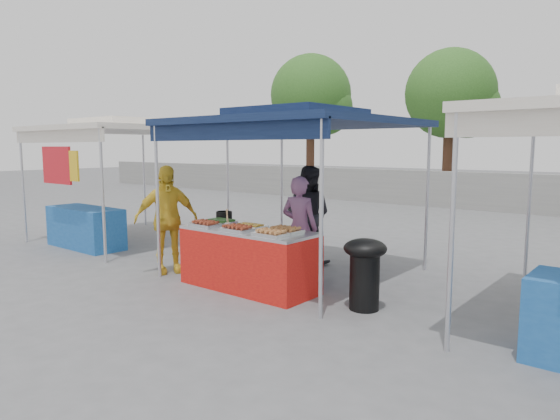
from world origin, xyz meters
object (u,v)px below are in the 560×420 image
Objects in this scene: wok_burner at (365,267)px; vendor_woman at (299,228)px; cooking_pot at (224,216)px; vendor_table at (249,259)px; customer_person at (166,219)px; helper_man at (308,215)px.

vendor_woman reaches higher than wok_burner.
cooking_pot reaches higher than wok_burner.
vendor_table is 8.05× the size of cooking_pot.
wok_burner is at bearing 146.63° from vendor_woman.
wok_burner is 0.57× the size of vendor_woman.
vendor_woman is (-1.47, 0.63, 0.26)m from wok_burner.
vendor_woman reaches higher than vendor_table.
customer_person is (-1.64, -0.14, 0.43)m from vendor_table.
vendor_woman is 0.93× the size of helper_man.
cooking_pot is at bearing -31.14° from customer_person.
customer_person is at bearing -175.25° from vendor_table.
customer_person reaches higher than cooking_pot.
helper_man is (-0.53, 0.94, 0.06)m from vendor_woman.
helper_man is at bearing -8.59° from customer_person.
wok_burner is (2.58, -0.14, -0.40)m from cooking_pot.
vendor_table is at bearing 85.87° from helper_man.
wok_burner is at bearing 129.12° from helper_man.
vendor_woman is (0.26, 0.85, 0.36)m from vendor_table.
cooking_pot is at bearing -163.14° from wok_burner.
helper_man is at bearing 98.56° from vendor_table.
cooking_pot is at bearing 55.32° from helper_man.
vendor_table is 1.75m from wok_burner.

